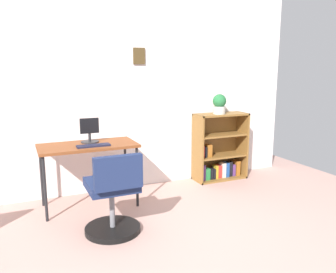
# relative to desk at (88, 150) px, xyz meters

# --- Properties ---
(wall_back) EXTENTS (5.20, 0.12, 2.48)m
(wall_back) POSITION_rel_desk_xyz_m (0.33, 0.48, 0.59)
(wall_back) COLOR silver
(wall_back) RESTS_ON ground_plane
(desk) EXTENTS (1.04, 0.52, 0.71)m
(desk) POSITION_rel_desk_xyz_m (0.00, 0.00, 0.00)
(desk) COLOR brown
(desk) RESTS_ON ground_plane
(monitor) EXTENTS (0.21, 0.20, 0.27)m
(monitor) POSITION_rel_desk_xyz_m (0.04, 0.09, 0.18)
(monitor) COLOR #262628
(monitor) RESTS_ON desk
(keyboard) EXTENTS (0.35, 0.11, 0.02)m
(keyboard) POSITION_rel_desk_xyz_m (0.03, -0.13, 0.07)
(keyboard) COLOR #1A1C31
(keyboard) RESTS_ON desk
(office_chair) EXTENTS (0.52, 0.55, 0.80)m
(office_chair) POSITION_rel_desk_xyz_m (0.06, -0.77, -0.30)
(office_chair) COLOR black
(office_chair) RESTS_ON ground_plane
(bookshelf_low) EXTENTS (0.73, 0.30, 0.92)m
(bookshelf_low) POSITION_rel_desk_xyz_m (1.84, 0.28, -0.25)
(bookshelf_low) COLOR brown
(bookshelf_low) RESTS_ON ground_plane
(potted_plant_on_shelf) EXTENTS (0.18, 0.18, 0.26)m
(potted_plant_on_shelf) POSITION_rel_desk_xyz_m (1.80, 0.23, 0.41)
(potted_plant_on_shelf) COLOR #B7B2A8
(potted_plant_on_shelf) RESTS_ON bookshelf_low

